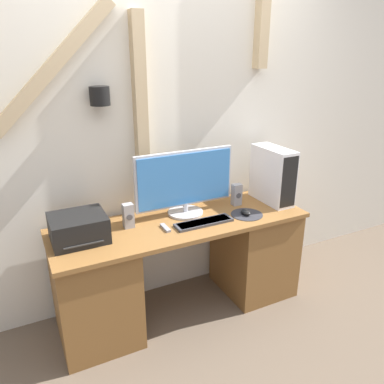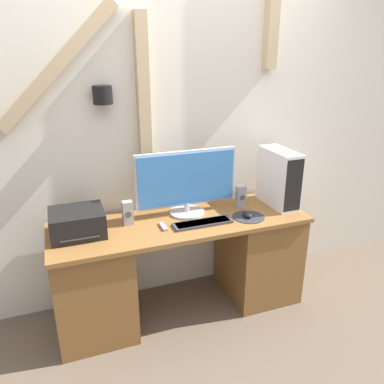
{
  "view_description": "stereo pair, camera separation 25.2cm",
  "coord_description": "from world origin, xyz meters",
  "px_view_note": "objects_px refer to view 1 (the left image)",
  "views": [
    {
      "loc": [
        -0.97,
        -1.82,
        1.8
      ],
      "look_at": [
        0.08,
        0.29,
        0.92
      ],
      "focal_mm": 35.0,
      "sensor_mm": 36.0,
      "label": 1
    },
    {
      "loc": [
        -0.74,
        -1.92,
        1.8
      ],
      "look_at": [
        0.08,
        0.29,
        0.92
      ],
      "focal_mm": 35.0,
      "sensor_mm": 36.0,
      "label": 2
    }
  ],
  "objects_px": {
    "monitor": "(185,182)",
    "mouse": "(246,212)",
    "remote_control": "(165,228)",
    "speaker_left": "(128,216)",
    "keyboard": "(204,222)",
    "computer_tower": "(273,175)",
    "speaker_right": "(237,195)",
    "printer": "(78,228)"
  },
  "relations": [
    {
      "from": "monitor",
      "to": "mouse",
      "type": "bearing_deg",
      "value": -30.74
    },
    {
      "from": "mouse",
      "to": "remote_control",
      "type": "distance_m",
      "value": 0.6
    },
    {
      "from": "monitor",
      "to": "speaker_left",
      "type": "height_order",
      "value": "monitor"
    },
    {
      "from": "keyboard",
      "to": "speaker_left",
      "type": "relative_size",
      "value": 2.47
    },
    {
      "from": "mouse",
      "to": "computer_tower",
      "type": "height_order",
      "value": "computer_tower"
    },
    {
      "from": "keyboard",
      "to": "speaker_right",
      "type": "bearing_deg",
      "value": 26.38
    },
    {
      "from": "computer_tower",
      "to": "remote_control",
      "type": "distance_m",
      "value": 0.95
    },
    {
      "from": "speaker_right",
      "to": "mouse",
      "type": "bearing_deg",
      "value": -103.13
    },
    {
      "from": "speaker_right",
      "to": "remote_control",
      "type": "bearing_deg",
      "value": -167.26
    },
    {
      "from": "speaker_left",
      "to": "monitor",
      "type": "bearing_deg",
      "value": 5.34
    },
    {
      "from": "speaker_left",
      "to": "remote_control",
      "type": "height_order",
      "value": "speaker_left"
    },
    {
      "from": "computer_tower",
      "to": "speaker_left",
      "type": "relative_size",
      "value": 2.56
    },
    {
      "from": "speaker_left",
      "to": "remote_control",
      "type": "xyz_separation_m",
      "value": [
        0.2,
        -0.13,
        -0.07
      ]
    },
    {
      "from": "printer",
      "to": "computer_tower",
      "type": "bearing_deg",
      "value": -0.34
    },
    {
      "from": "monitor",
      "to": "mouse",
      "type": "xyz_separation_m",
      "value": [
        0.37,
        -0.22,
        -0.22
      ]
    },
    {
      "from": "monitor",
      "to": "computer_tower",
      "type": "bearing_deg",
      "value": -6.85
    },
    {
      "from": "keyboard",
      "to": "speaker_right",
      "type": "relative_size",
      "value": 2.47
    },
    {
      "from": "keyboard",
      "to": "mouse",
      "type": "xyz_separation_m",
      "value": [
        0.33,
        -0.0,
        0.01
      ]
    },
    {
      "from": "monitor",
      "to": "keyboard",
      "type": "bearing_deg",
      "value": -80.22
    },
    {
      "from": "monitor",
      "to": "remote_control",
      "type": "distance_m",
      "value": 0.37
    },
    {
      "from": "speaker_left",
      "to": "mouse",
      "type": "bearing_deg",
      "value": -12.64
    },
    {
      "from": "monitor",
      "to": "mouse",
      "type": "distance_m",
      "value": 0.48
    },
    {
      "from": "keyboard",
      "to": "printer",
      "type": "bearing_deg",
      "value": 169.98
    },
    {
      "from": "mouse",
      "to": "speaker_right",
      "type": "bearing_deg",
      "value": 76.87
    },
    {
      "from": "printer",
      "to": "remote_control",
      "type": "bearing_deg",
      "value": -10.46
    },
    {
      "from": "keyboard",
      "to": "speaker_right",
      "type": "distance_m",
      "value": 0.43
    },
    {
      "from": "speaker_right",
      "to": "computer_tower",
      "type": "bearing_deg",
      "value": -11.14
    },
    {
      "from": "computer_tower",
      "to": "speaker_right",
      "type": "bearing_deg",
      "value": 168.86
    },
    {
      "from": "printer",
      "to": "speaker_right",
      "type": "xyz_separation_m",
      "value": [
        1.17,
        0.05,
        0.0
      ]
    },
    {
      "from": "printer",
      "to": "keyboard",
      "type": "bearing_deg",
      "value": -10.02
    },
    {
      "from": "printer",
      "to": "monitor",
      "type": "bearing_deg",
      "value": 5.66
    },
    {
      "from": "keyboard",
      "to": "computer_tower",
      "type": "relative_size",
      "value": 0.96
    },
    {
      "from": "computer_tower",
      "to": "mouse",
      "type": "bearing_deg",
      "value": -157.37
    },
    {
      "from": "mouse",
      "to": "computer_tower",
      "type": "distance_m",
      "value": 0.4
    },
    {
      "from": "speaker_right",
      "to": "speaker_left",
      "type": "bearing_deg",
      "value": -179.18
    },
    {
      "from": "keyboard",
      "to": "speaker_left",
      "type": "xyz_separation_m",
      "value": [
        -0.47,
        0.17,
        0.07
      ]
    },
    {
      "from": "mouse",
      "to": "speaker_left",
      "type": "relative_size",
      "value": 0.59
    },
    {
      "from": "mouse",
      "to": "speaker_right",
      "type": "height_order",
      "value": "speaker_right"
    },
    {
      "from": "speaker_right",
      "to": "monitor",
      "type": "bearing_deg",
      "value": 176.12
    },
    {
      "from": "monitor",
      "to": "remote_control",
      "type": "height_order",
      "value": "monitor"
    },
    {
      "from": "monitor",
      "to": "keyboard",
      "type": "xyz_separation_m",
      "value": [
        0.04,
        -0.22,
        -0.23
      ]
    },
    {
      "from": "mouse",
      "to": "remote_control",
      "type": "height_order",
      "value": "mouse"
    }
  ]
}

